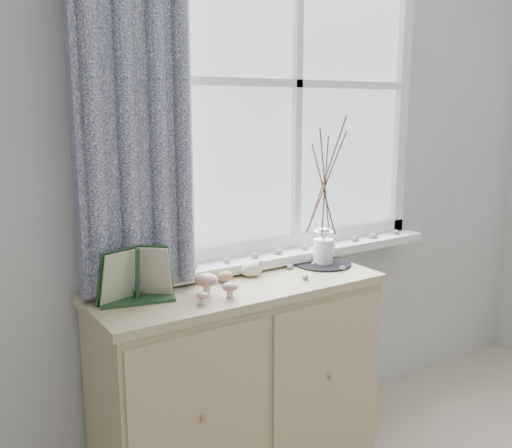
% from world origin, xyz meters
% --- Properties ---
extents(sideboard, '(1.20, 0.45, 0.85)m').
position_xyz_m(sideboard, '(-0.15, 1.75, 0.43)').
color(sideboard, tan).
rests_on(sideboard, ground).
extents(botanical_book, '(0.33, 0.19, 0.21)m').
position_xyz_m(botanical_book, '(-0.57, 1.75, 0.96)').
color(botanical_book, '#1E4023').
rests_on(botanical_book, sideboard).
extents(toadstool_cluster, '(0.17, 0.15, 0.08)m').
position_xyz_m(toadstool_cluster, '(-0.31, 1.68, 0.90)').
color(toadstool_cluster, white).
rests_on(toadstool_cluster, sideboard).
extents(wooden_eggs, '(0.10, 0.11, 0.07)m').
position_xyz_m(wooden_eggs, '(-0.21, 1.83, 0.88)').
color(wooden_eggs, tan).
rests_on(wooden_eggs, sideboard).
extents(songbird_figurine, '(0.14, 0.07, 0.07)m').
position_xyz_m(songbird_figurine, '(-0.05, 1.82, 0.88)').
color(songbird_figurine, silver).
rests_on(songbird_figurine, sideboard).
extents(crocheted_doily, '(0.26, 0.26, 0.01)m').
position_xyz_m(crocheted_doily, '(0.32, 1.80, 0.85)').
color(crocheted_doily, black).
rests_on(crocheted_doily, sideboard).
extents(twig_pitcher, '(0.31, 0.31, 0.67)m').
position_xyz_m(twig_pitcher, '(0.32, 1.80, 1.24)').
color(twig_pitcher, silver).
rests_on(twig_pitcher, crocheted_doily).
extents(sideboard_pebbles, '(0.33, 0.23, 0.02)m').
position_xyz_m(sideboard_pebbles, '(0.18, 1.76, 0.86)').
color(sideboard_pebbles, gray).
rests_on(sideboard_pebbles, sideboard).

